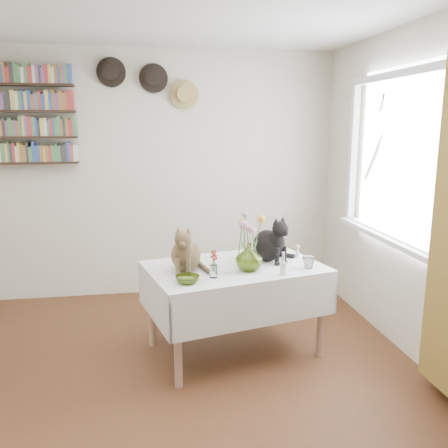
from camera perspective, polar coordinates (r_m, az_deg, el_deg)
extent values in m
cube|color=#5E2F1B|center=(3.19, -9.17, -22.20)|extent=(4.04, 4.54, 0.04)
cube|color=beige|center=(4.94, -9.92, 5.80)|extent=(4.04, 0.04, 2.54)
cube|color=white|center=(3.96, 19.95, 7.44)|extent=(0.01, 1.40, 1.20)
cube|color=white|center=(3.97, 20.61, 16.53)|extent=(0.06, 1.52, 0.06)
cube|color=white|center=(4.05, 19.32, -1.46)|extent=(0.06, 1.52, 0.06)
cube|color=white|center=(4.61, 15.50, 8.24)|extent=(0.06, 0.06, 1.20)
cube|color=white|center=(4.04, 18.95, -1.48)|extent=(0.12, 1.50, 0.04)
cube|color=white|center=(3.65, 1.29, -5.48)|extent=(1.46, 1.12, 0.06)
cylinder|color=tan|center=(3.29, -5.57, -14.08)|extent=(0.06, 0.06, 0.64)
cylinder|color=tan|center=(3.76, 11.58, -10.84)|extent=(0.06, 0.06, 0.64)
cylinder|color=tan|center=(3.89, -8.67, -9.96)|extent=(0.06, 0.06, 0.64)
cylinder|color=tan|center=(4.29, 6.39, -7.76)|extent=(0.06, 0.06, 0.64)
imported|color=#8EAA35|center=(3.50, 3.03, -3.97)|extent=(0.27, 0.27, 0.21)
imported|color=#8EAA35|center=(3.26, -4.42, -6.66)|extent=(0.21, 0.21, 0.05)
imported|color=white|center=(3.62, 10.16, -4.57)|extent=(0.11, 0.11, 0.09)
cylinder|color=white|center=(3.44, 7.11, -5.34)|extent=(0.05, 0.05, 0.09)
cylinder|color=white|center=(3.41, 7.15, -3.98)|extent=(0.02, 0.02, 0.08)
cylinder|color=white|center=(3.36, -1.27, -5.71)|extent=(0.06, 0.06, 0.09)
cone|color=white|center=(3.91, 8.84, -3.42)|extent=(0.05, 0.05, 0.08)
sphere|color=beige|center=(3.90, 8.86, -2.72)|extent=(0.03, 0.03, 0.03)
cylinder|color=#4C7233|center=(3.48, 2.53, -2.44)|extent=(0.01, 0.01, 0.30)
sphere|color=pink|center=(3.45, 2.55, -0.02)|extent=(0.07, 0.07, 0.07)
cylinder|color=#4C7233|center=(3.47, 3.76, -2.83)|extent=(0.01, 0.01, 0.26)
sphere|color=pink|center=(3.44, 3.79, -0.73)|extent=(0.06, 0.06, 0.06)
cylinder|color=#4C7233|center=(3.51, 3.90, -1.98)|extent=(0.01, 0.01, 0.34)
sphere|color=yellow|center=(3.48, 3.94, 0.74)|extent=(0.06, 0.06, 0.06)
cylinder|color=#4C7233|center=(3.50, 1.94, -2.26)|extent=(0.01, 0.01, 0.31)
sphere|color=yellow|center=(3.47, 1.96, 0.23)|extent=(0.05, 0.05, 0.05)
cylinder|color=#4C7233|center=(3.51, 2.87, -1.71)|extent=(0.01, 0.01, 0.37)
sphere|color=#999E93|center=(3.48, 2.90, 1.26)|extent=(0.04, 0.04, 0.04)
cube|color=black|center=(4.95, -22.91, 6.80)|extent=(1.00, 0.16, 0.02)
cube|color=black|center=(4.94, -23.14, 9.57)|extent=(1.00, 0.16, 0.02)
cube|color=black|center=(4.94, -23.37, 12.35)|extent=(1.00, 0.16, 0.02)
cube|color=black|center=(4.95, -23.60, 15.12)|extent=(1.00, 0.16, 0.02)
cylinder|color=black|center=(4.89, -13.42, 17.34)|extent=(0.28, 0.02, 0.28)
cylinder|color=black|center=(4.85, -13.46, 17.39)|extent=(0.16, 0.08, 0.16)
cylinder|color=black|center=(4.88, -8.49, 16.95)|extent=(0.28, 0.02, 0.28)
cylinder|color=black|center=(4.84, -8.48, 17.00)|extent=(0.16, 0.08, 0.16)
cylinder|color=tan|center=(4.88, -4.79, 15.27)|extent=(0.28, 0.02, 0.28)
cylinder|color=tan|center=(4.84, -4.74, 15.29)|extent=(0.16, 0.08, 0.16)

